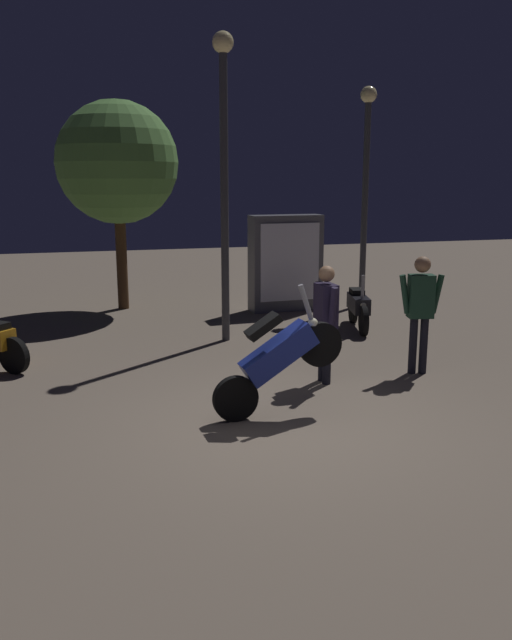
% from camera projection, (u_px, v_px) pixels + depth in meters
% --- Properties ---
extents(ground_plane, '(40.00, 40.00, 0.00)m').
position_uv_depth(ground_plane, '(285.00, 426.00, 7.66)').
color(ground_plane, '#756656').
extents(motorcycle_blue_foreground, '(1.66, 0.36, 1.63)m').
position_uv_depth(motorcycle_blue_foreground, '(278.00, 357.00, 7.84)').
color(motorcycle_blue_foreground, black).
rests_on(motorcycle_blue_foreground, ground_plane).
extents(motorcycle_black_parked_right, '(0.52, 1.63, 1.11)m').
position_uv_depth(motorcycle_black_parked_right, '(358.00, 307.00, 12.52)').
color(motorcycle_black_parked_right, black).
rests_on(motorcycle_black_parked_right, ground_plane).
extents(person_rider_beside, '(0.67, 0.32, 1.77)m').
position_uv_depth(person_rider_beside, '(420.00, 304.00, 9.52)').
color(person_rider_beside, black).
rests_on(person_rider_beside, ground_plane).
extents(person_bystander_far, '(0.25, 0.67, 1.69)m').
position_uv_depth(person_bystander_far, '(326.00, 314.00, 9.09)').
color(person_bystander_far, black).
rests_on(person_bystander_far, ground_plane).
extents(streetlamp_near, '(0.36, 0.36, 4.84)m').
position_uv_depth(streetlamp_near, '(366.00, 169.00, 14.35)').
color(streetlamp_near, '#38383D').
rests_on(streetlamp_near, ground_plane).
extents(streetlamp_far, '(0.36, 0.36, 5.25)m').
position_uv_depth(streetlamp_far, '(224.00, 152.00, 11.03)').
color(streetlamp_far, '#38383D').
rests_on(streetlamp_far, ground_plane).
extents(tree_left_bg, '(2.63, 2.63, 4.53)m').
position_uv_depth(tree_left_bg, '(117.00, 163.00, 13.93)').
color(tree_left_bg, '#4C331E').
rests_on(tree_left_bg, ground_plane).
extents(kiosk_billboard, '(1.62, 0.60, 2.10)m').
position_uv_depth(kiosk_billboard, '(286.00, 263.00, 14.23)').
color(kiosk_billboard, '#595960').
rests_on(kiosk_billboard, ground_plane).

